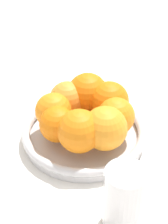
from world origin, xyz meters
TOP-DOWN VIEW (x-y plane):
  - ground_plane at (0.00, 0.00)m, footprint 4.00×4.00m
  - fruit_bowl at (0.00, 0.00)m, footprint 0.24×0.24m
  - orange_pile at (-0.00, -0.00)m, footprint 0.19×0.18m
  - drinking_glass at (-0.17, 0.11)m, footprint 0.06×0.06m

SIDE VIEW (x-z plane):
  - ground_plane at x=0.00m, z-range 0.00..0.00m
  - fruit_bowl at x=0.00m, z-range 0.00..0.03m
  - drinking_glass at x=-0.17m, z-range 0.00..0.11m
  - orange_pile at x=0.00m, z-range 0.03..0.11m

